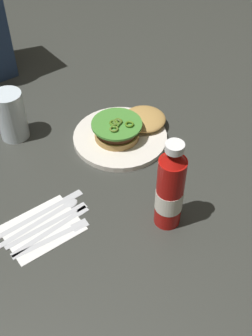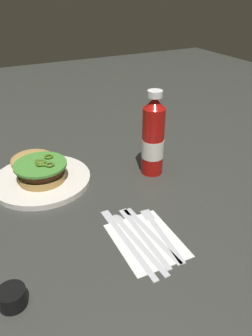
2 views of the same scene
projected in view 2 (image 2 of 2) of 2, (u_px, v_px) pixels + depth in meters
ground_plane at (71, 211)px, 0.75m from camera, size 3.00×3.00×0.00m
dinner_plate at (42, 180)px, 0.85m from camera, size 0.25×0.25×0.01m
burger_sandwich at (38, 167)px, 0.86m from camera, size 0.22×0.13×0.05m
ketchup_bottle at (153, 139)px, 0.85m from camera, size 0.06×0.06×0.23m
condiment_cup at (12, 297)px, 0.53m from camera, size 0.05×0.05×0.03m
napkin at (146, 240)px, 0.67m from camera, size 0.16×0.13×0.00m
fork_utensil at (158, 228)px, 0.69m from camera, size 0.18×0.03×0.00m
butter_knife at (147, 229)px, 0.69m from camera, size 0.20×0.03×0.00m
table_knife at (140, 231)px, 0.68m from camera, size 0.20×0.02×0.00m
spoon_utensil at (130, 233)px, 0.68m from camera, size 0.20×0.03×0.00m
steak_knife at (124, 236)px, 0.67m from camera, size 0.22×0.02×0.00m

